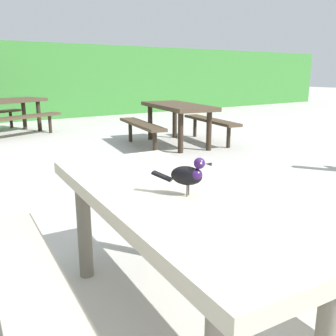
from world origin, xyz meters
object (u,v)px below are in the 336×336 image
picnic_table_foreground (177,226)px  bird_grackle (189,174)px  picnic_table_mid_left (177,114)px  picnic_table_mid_right (3,108)px

picnic_table_foreground → bird_grackle: bearing=-89.9°
bird_grackle → picnic_table_foreground: bearing=90.1°
picnic_table_mid_left → bird_grackle: bearing=-125.5°
picnic_table_foreground → picnic_table_mid_right: size_ratio=0.84×
picnic_table_foreground → bird_grackle: 0.30m
picnic_table_mid_left → picnic_table_mid_right: size_ratio=0.90×
picnic_table_mid_right → picnic_table_foreground: bearing=-95.0°
bird_grackle → picnic_table_mid_left: size_ratio=0.12×
bird_grackle → picnic_table_mid_right: 7.33m
picnic_table_mid_left → picnic_table_mid_right: (-2.36, 3.11, 0.00)m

